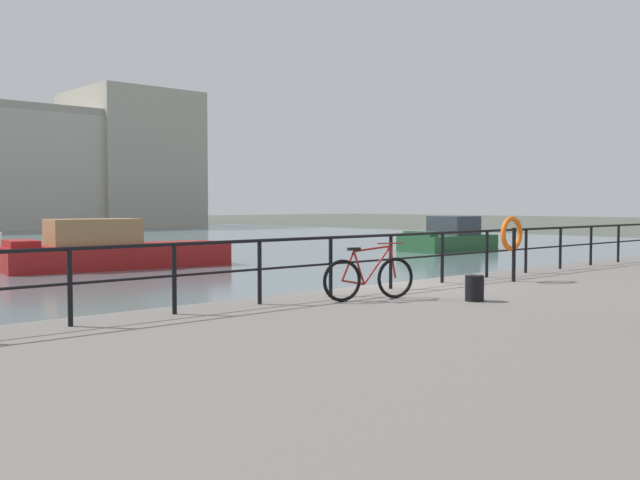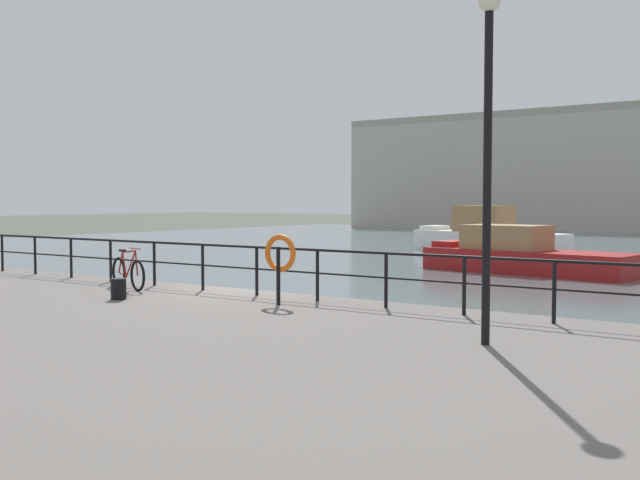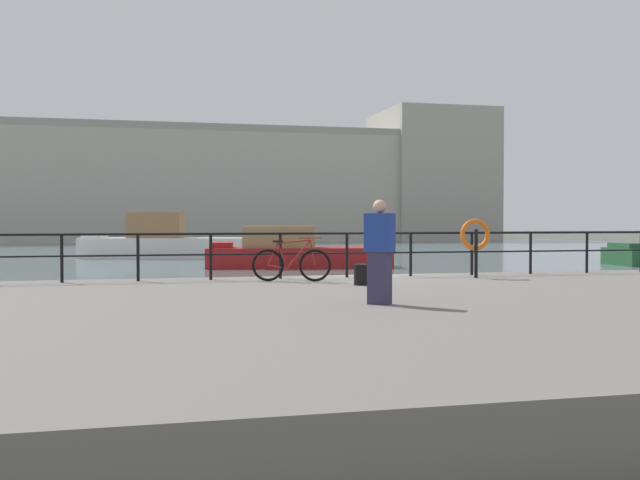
% 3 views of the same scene
% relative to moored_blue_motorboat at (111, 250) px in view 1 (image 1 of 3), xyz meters
% --- Properties ---
extents(ground_plane, '(240.00, 240.00, 0.00)m').
position_rel_moored_blue_motorboat_xyz_m(ground_plane, '(-1.28, -14.79, -0.68)').
color(ground_plane, '#4C5147').
extents(moored_blue_motorboat, '(8.41, 3.68, 1.84)m').
position_rel_moored_blue_motorboat_xyz_m(moored_blue_motorboat, '(0.00, 0.00, 0.00)').
color(moored_blue_motorboat, maroon).
rests_on(moored_blue_motorboat, water_basin).
extents(moored_cabin_cruiser, '(5.14, 2.67, 1.76)m').
position_rel_moored_blue_motorboat_xyz_m(moored_cabin_cruiser, '(17.53, -2.15, -0.03)').
color(moored_cabin_cruiser, '#23512D').
rests_on(moored_cabin_cruiser, water_basin).
extents(quay_railing, '(27.54, 0.07, 1.08)m').
position_rel_moored_blue_motorboat_xyz_m(quay_railing, '(-1.12, -15.54, 0.78)').
color(quay_railing, black).
rests_on(quay_railing, quay_promenade).
extents(parked_bicycle, '(1.71, 0.57, 0.98)m').
position_rel_moored_blue_motorboat_xyz_m(parked_bicycle, '(-3.47, -16.42, 0.44)').
color(parked_bicycle, black).
rests_on(parked_bicycle, quay_promenade).
extents(mooring_bollard, '(0.32, 0.32, 0.44)m').
position_rel_moored_blue_motorboat_xyz_m(mooring_bollard, '(-2.23, -17.72, 0.27)').
color(mooring_bollard, black).
rests_on(mooring_bollard, quay_promenade).
extents(life_ring_stand, '(0.75, 0.16, 1.40)m').
position_rel_moored_blue_motorboat_xyz_m(life_ring_stand, '(0.99, -16.38, 1.02)').
color(life_ring_stand, black).
rests_on(life_ring_stand, quay_promenade).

